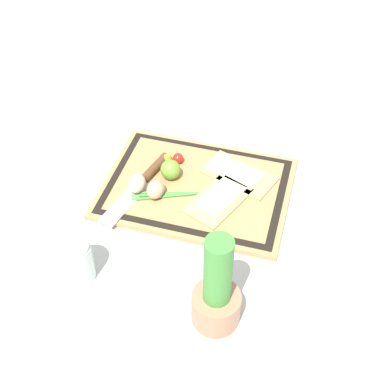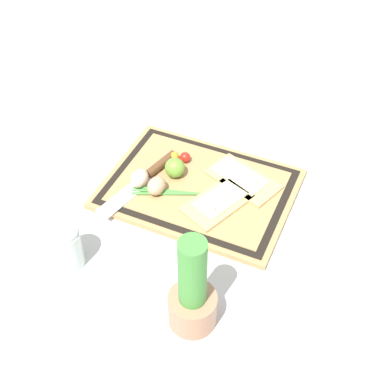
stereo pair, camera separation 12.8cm
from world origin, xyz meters
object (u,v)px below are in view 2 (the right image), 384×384
(cherry_tomato_yellow, at_px, (174,156))
(knife, at_px, (151,173))
(egg_brown, at_px, (156,186))
(cherry_tomato_red, at_px, (185,157))
(egg_pink, at_px, (140,178))
(sauce_jar, at_px, (66,249))
(lime, at_px, (175,168))
(pizza_slice_near, at_px, (242,179))
(herb_pot, at_px, (192,296))
(pizza_slice_far, at_px, (218,202))

(cherry_tomato_yellow, bearing_deg, knife, 69.34)
(egg_brown, bearing_deg, cherry_tomato_red, -97.31)
(egg_pink, height_order, sauce_jar, sauce_jar)
(lime, distance_m, cherry_tomato_yellow, 0.06)
(knife, bearing_deg, sauce_jar, 81.26)
(knife, relative_size, egg_pink, 4.83)
(egg_brown, relative_size, egg_pink, 1.00)
(cherry_tomato_red, bearing_deg, pizza_slice_near, 177.75)
(cherry_tomato_yellow, distance_m, herb_pot, 0.47)
(pizza_slice_near, bearing_deg, herb_pot, 96.03)
(egg_pink, xyz_separation_m, cherry_tomato_yellow, (-0.04, -0.12, -0.01))
(pizza_slice_far, distance_m, sauce_jar, 0.37)
(knife, height_order, cherry_tomato_yellow, cherry_tomato_yellow)
(pizza_slice_near, relative_size, lime, 3.98)
(pizza_slice_far, distance_m, herb_pot, 0.32)
(pizza_slice_near, distance_m, egg_pink, 0.25)
(cherry_tomato_yellow, bearing_deg, egg_brown, 95.06)
(egg_brown, height_order, egg_pink, same)
(knife, distance_m, herb_pot, 0.42)
(egg_brown, distance_m, sauce_jar, 0.27)
(egg_pink, xyz_separation_m, cherry_tomato_red, (-0.07, -0.12, -0.01))
(egg_pink, height_order, lime, lime)
(egg_brown, distance_m, egg_pink, 0.05)
(herb_pot, distance_m, sauce_jar, 0.31)
(knife, xyz_separation_m, cherry_tomato_red, (-0.06, -0.08, 0.01))
(knife, bearing_deg, egg_brown, 129.46)
(cherry_tomato_red, distance_m, sauce_jar, 0.40)
(egg_pink, bearing_deg, lime, -134.56)
(lime, bearing_deg, cherry_tomato_red, -91.69)
(knife, bearing_deg, herb_pot, 128.29)
(cherry_tomato_red, bearing_deg, egg_pink, 61.80)
(pizza_slice_near, height_order, herb_pot, herb_pot)
(egg_brown, bearing_deg, lime, -101.74)
(lime, bearing_deg, egg_pink, 45.44)
(egg_brown, relative_size, sauce_jar, 0.52)
(herb_pot, bearing_deg, pizza_slice_far, -77.32)
(lime, bearing_deg, knife, 23.83)
(knife, distance_m, egg_pink, 0.04)
(knife, height_order, cherry_tomato_red, cherry_tomato_red)
(egg_brown, height_order, cherry_tomato_yellow, egg_brown)
(lime, bearing_deg, pizza_slice_far, 160.42)
(pizza_slice_far, bearing_deg, knife, -7.27)
(pizza_slice_near, height_order, cherry_tomato_yellow, same)
(pizza_slice_far, bearing_deg, egg_brown, 8.92)
(egg_brown, bearing_deg, pizza_slice_far, -171.08)
(cherry_tomato_yellow, bearing_deg, cherry_tomato_red, -166.83)
(pizza_slice_far, distance_m, knife, 0.19)
(pizza_slice_far, height_order, egg_pink, egg_pink)
(lime, relative_size, cherry_tomato_yellow, 2.06)
(egg_pink, xyz_separation_m, lime, (-0.06, -0.07, 0.00))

